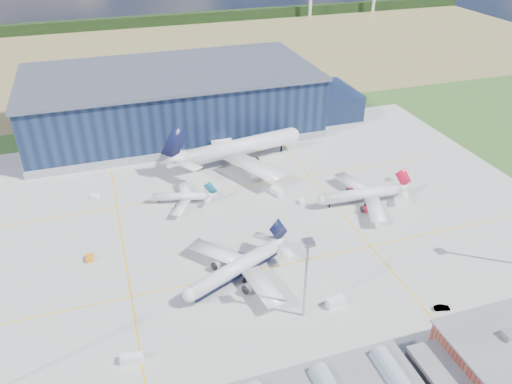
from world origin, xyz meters
The scene contains 18 objects.
ground centered at (0.00, 0.00, 0.00)m, with size 600.00×600.00×0.00m, color #2A541F.
apron centered at (0.00, 10.00, 0.03)m, with size 220.00×160.00×0.08m.
farmland centered at (0.00, 220.00, 0.00)m, with size 600.00×220.00×0.01m, color #907E4D.
treeline centered at (0.00, 300.00, 4.00)m, with size 600.00×8.00×8.00m, color black.
hangar centered at (2.81, 94.80, 11.62)m, with size 145.00×62.00×26.10m.
light_mast_center centered at (10.00, -30.00, 15.43)m, with size 2.60×2.60×23.00m.
airliner_navy centered at (-2.52, -12.00, 6.10)m, with size 37.40×36.59×12.20m, color silver, non-canonical shape.
airliner_red centered at (48.25, 12.41, 5.63)m, with size 34.52×33.77×11.26m, color silver, non-canonical shape.
airliner_widebody centered at (18.84, 54.58, 9.61)m, with size 58.97×57.68×19.23m, color silver, non-canonical shape.
airliner_regional centered at (-9.17, 31.59, 3.87)m, with size 23.75×23.24×7.75m, color silver, non-canonical shape.
gse_tug_b centered at (-39.64, 9.25, 0.64)m, with size 1.98×2.97×1.29m, color orange.
gse_van_a centered at (-31.99, -31.44, 1.05)m, with size 2.10×4.82×2.10m, color white.
gse_cart_a centered at (29.79, 18.55, 0.63)m, with size 1.95×2.93×1.27m, color white.
gse_van_b centered at (23.86, 26.56, 1.14)m, with size 2.28×4.97×2.28m, color white.
gse_tug_c centered at (28.05, 62.00, 0.78)m, with size 2.23×3.58×1.56m, color orange.
gse_cart_b centered at (-36.62, 43.66, 0.68)m, with size 2.08×3.13×1.35m, color white.
gse_van_c centered at (19.16, -29.39, 1.18)m, with size 2.36×4.93×2.36m, color white.
car_b centered at (43.93, -39.00, 0.65)m, with size 1.38×3.96×1.31m, color #99999E.
Camera 1 is at (-29.26, -112.39, 90.02)m, focal length 35.00 mm.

